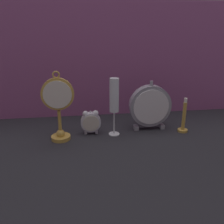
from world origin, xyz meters
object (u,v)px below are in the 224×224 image
(alarm_clock_twin_bell, at_px, (91,121))
(brass_candlestick, at_px, (184,120))
(pocket_watch_on_stand, at_px, (59,107))
(champagne_flute, at_px, (114,99))
(mantel_clock_silver, at_px, (150,106))

(alarm_clock_twin_bell, bearing_deg, brass_candlestick, -4.14)
(pocket_watch_on_stand, distance_m, champagne_flute, 0.24)
(pocket_watch_on_stand, height_order, brass_candlestick, pocket_watch_on_stand)
(alarm_clock_twin_bell, height_order, champagne_flute, champagne_flute)
(champagne_flute, bearing_deg, mantel_clock_silver, 12.25)
(mantel_clock_silver, distance_m, brass_candlestick, 0.16)
(pocket_watch_on_stand, xyz_separation_m, mantel_clock_silver, (0.40, 0.06, -0.03))
(alarm_clock_twin_bell, height_order, mantel_clock_silver, mantel_clock_silver)
(alarm_clock_twin_bell, bearing_deg, champagne_flute, -10.39)
(pocket_watch_on_stand, relative_size, brass_candlestick, 1.84)
(pocket_watch_on_stand, relative_size, alarm_clock_twin_bell, 2.68)
(alarm_clock_twin_bell, height_order, brass_candlestick, brass_candlestick)
(mantel_clock_silver, relative_size, champagne_flute, 0.90)
(pocket_watch_on_stand, relative_size, mantel_clock_silver, 1.29)
(mantel_clock_silver, bearing_deg, champagne_flute, -167.75)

